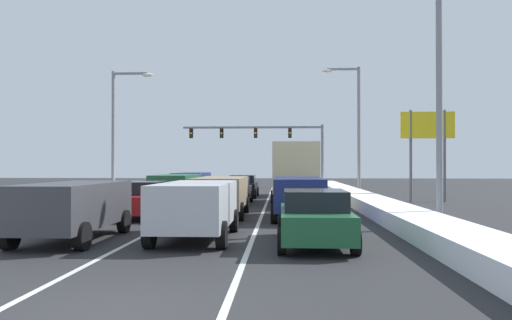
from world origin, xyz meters
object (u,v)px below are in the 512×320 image
object	(u,v)px
box_truck_right_lane_third	(294,170)
street_lamp_right_near	(430,73)
suv_silver_center_lane_nearest	(196,205)
suv_navy_left_lane_fourth	(192,182)
suv_green_left_lane_third	(176,187)
suv_white_right_lane_fourth	(293,182)
sedan_green_right_lane_nearest	(314,217)
suv_tan_center_lane_second	(221,193)
traffic_light_gantry	(269,138)
street_lamp_left_mid	(119,123)
roadside_sign_right	(428,135)
sedan_black_center_lane_fourth	(243,186)
suv_navy_right_lane_second	(298,194)
sedan_gray_center_lane_third	(234,190)
suv_charcoal_left_lane_nearest	(73,205)
street_lamp_right_mid	(354,120)
sedan_red_left_lane_second	(144,199)

from	to	relation	value
box_truck_right_lane_third	street_lamp_right_near	bearing A→B (deg)	-66.14
suv_silver_center_lane_nearest	suv_navy_left_lane_fourth	world-z (taller)	same
suv_green_left_lane_third	suv_white_right_lane_fourth	bearing A→B (deg)	53.74
box_truck_right_lane_third	sedan_green_right_lane_nearest	bearing A→B (deg)	-89.31
suv_tan_center_lane_second	traffic_light_gantry	distance (m)	28.83
suv_silver_center_lane_nearest	suv_green_left_lane_third	xyz separation A→B (m)	(-3.22, 12.33, 0.00)
street_lamp_left_mid	roadside_sign_right	bearing A→B (deg)	-2.33
suv_navy_left_lane_fourth	box_truck_right_lane_third	bearing A→B (deg)	-40.48
box_truck_right_lane_third	suv_navy_left_lane_fourth	xyz separation A→B (m)	(-6.84, 5.83, -0.88)
sedan_green_right_lane_nearest	sedan_black_center_lane_fourth	xyz separation A→B (m)	(-3.52, 20.43, 0.00)
suv_white_right_lane_fourth	suv_navy_right_lane_second	bearing A→B (deg)	-90.55
suv_tan_center_lane_second	sedan_gray_center_lane_third	world-z (taller)	suv_tan_center_lane_second
suv_navy_left_lane_fourth	street_lamp_right_near	size ratio (longest dim) A/B	0.53
sedan_gray_center_lane_third	roadside_sign_right	distance (m)	12.12
suv_tan_center_lane_second	suv_charcoal_left_lane_nearest	world-z (taller)	same
street_lamp_right_mid	roadside_sign_right	size ratio (longest dim) A/B	1.63
suv_navy_left_lane_fourth	suv_charcoal_left_lane_nearest	bearing A→B (deg)	-89.81
roadside_sign_right	suv_navy_left_lane_fourth	bearing A→B (deg)	167.40
suv_white_right_lane_fourth	street_lamp_right_near	distance (m)	19.09
street_lamp_right_near	street_lamp_right_mid	size ratio (longest dim) A/B	1.02
sedan_green_right_lane_nearest	suv_charcoal_left_lane_nearest	xyz separation A→B (m)	(-6.94, 0.52, 0.25)
sedan_red_left_lane_second	street_lamp_left_mid	distance (m)	12.28
suv_green_left_lane_third	street_lamp_right_mid	distance (m)	14.02
suv_white_right_lane_fourth	street_lamp_left_mid	bearing A→B (deg)	-157.50
sedan_gray_center_lane_third	box_truck_right_lane_third	bearing A→B (deg)	-6.57
sedan_black_center_lane_fourth	sedan_red_left_lane_second	distance (m)	13.82
box_truck_right_lane_third	traffic_light_gantry	world-z (taller)	traffic_light_gantry
sedan_green_right_lane_nearest	street_lamp_right_mid	size ratio (longest dim) A/B	0.50
sedan_green_right_lane_nearest	street_lamp_left_mid	world-z (taller)	street_lamp_left_mid
suv_silver_center_lane_nearest	street_lamp_right_near	size ratio (longest dim) A/B	0.53
sedan_black_center_lane_fourth	suv_navy_left_lane_fourth	xyz separation A→B (m)	(-3.49, -0.28, 0.25)
sedan_black_center_lane_fourth	suv_navy_left_lane_fourth	size ratio (longest dim) A/B	0.92
traffic_light_gantry	suv_navy_right_lane_second	bearing A→B (deg)	-86.24
street_lamp_right_near	suv_white_right_lane_fourth	bearing A→B (deg)	103.67
street_lamp_right_near	roadside_sign_right	xyz separation A→B (m)	(3.55, 12.66, -1.40)
suv_green_left_lane_third	roadside_sign_right	world-z (taller)	roadside_sign_right
sedan_green_right_lane_nearest	street_lamp_left_mid	xyz separation A→B (m)	(-11.20, 17.60, 4.12)
suv_tan_center_lane_second	traffic_light_gantry	bearing A→B (deg)	87.34
roadside_sign_right	suv_silver_center_lane_nearest	bearing A→B (deg)	-125.37
suv_white_right_lane_fourth	sedan_red_left_lane_second	world-z (taller)	suv_white_right_lane_fourth
sedan_black_center_lane_fourth	traffic_light_gantry	size ratio (longest dim) A/B	0.32
sedan_black_center_lane_fourth	roadside_sign_right	xyz separation A→B (m)	(11.38, -3.61, 3.25)
sedan_gray_center_lane_third	suv_charcoal_left_lane_nearest	bearing A→B (deg)	-103.22
suv_navy_right_lane_second	suv_charcoal_left_lane_nearest	xyz separation A→B (m)	(-6.72, -6.24, 0.00)
suv_white_right_lane_fourth	suv_navy_left_lane_fourth	size ratio (longest dim) A/B	1.00
sedan_green_right_lane_nearest	box_truck_right_lane_third	xyz separation A→B (m)	(-0.17, 14.31, 1.14)
suv_navy_right_lane_second	sedan_red_left_lane_second	bearing A→B (deg)	178.23
traffic_light_gantry	box_truck_right_lane_third	bearing A→B (deg)	-84.83
sedan_red_left_lane_second	traffic_light_gantry	bearing A→B (deg)	81.20
sedan_green_right_lane_nearest	suv_tan_center_lane_second	distance (m)	8.30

